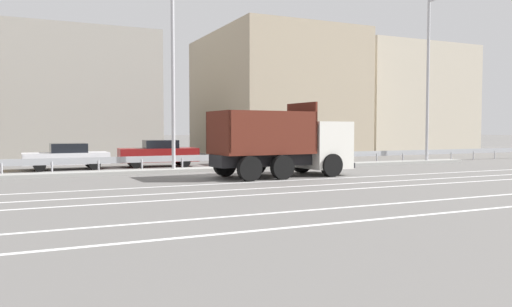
{
  "coord_description": "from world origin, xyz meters",
  "views": [
    {
      "loc": [
        -8.51,
        -22.08,
        2.13
      ],
      "look_at": [
        1.71,
        -0.04,
        0.96
      ],
      "focal_mm": 35.0,
      "sensor_mm": 36.0,
      "label": 1
    }
  ],
  "objects_px": {
    "median_road_sign": "(328,146)",
    "parked_car_4": "(159,153)",
    "street_lamp_2": "(430,73)",
    "parked_car_3": "(67,156)",
    "street_lamp_1": "(173,52)",
    "parked_car_5": "(250,152)",
    "dump_truck": "(296,148)"
  },
  "relations": [
    {
      "from": "parked_car_3",
      "to": "parked_car_5",
      "type": "distance_m",
      "value": 10.58
    },
    {
      "from": "street_lamp_2",
      "to": "parked_car_3",
      "type": "distance_m",
      "value": 22.19
    },
    {
      "from": "street_lamp_2",
      "to": "parked_car_5",
      "type": "bearing_deg",
      "value": 159.6
    },
    {
      "from": "median_road_sign",
      "to": "street_lamp_2",
      "type": "distance_m",
      "value": 8.71
    },
    {
      "from": "street_lamp_2",
      "to": "parked_car_3",
      "type": "bearing_deg",
      "value": 168.64
    },
    {
      "from": "parked_car_3",
      "to": "parked_car_4",
      "type": "distance_m",
      "value": 4.95
    },
    {
      "from": "dump_truck",
      "to": "median_road_sign",
      "type": "bearing_deg",
      "value": 129.26
    },
    {
      "from": "dump_truck",
      "to": "street_lamp_2",
      "type": "bearing_deg",
      "value": 105.08
    },
    {
      "from": "median_road_sign",
      "to": "parked_car_3",
      "type": "height_order",
      "value": "median_road_sign"
    },
    {
      "from": "median_road_sign",
      "to": "street_lamp_2",
      "type": "xyz_separation_m",
      "value": [
        7.45,
        -0.1,
        4.51
      ]
    },
    {
      "from": "dump_truck",
      "to": "median_road_sign",
      "type": "height_order",
      "value": "dump_truck"
    },
    {
      "from": "street_lamp_2",
      "to": "median_road_sign",
      "type": "bearing_deg",
      "value": 179.25
    },
    {
      "from": "parked_car_3",
      "to": "street_lamp_2",
      "type": "bearing_deg",
      "value": -102.2
    },
    {
      "from": "parked_car_3",
      "to": "street_lamp_1",
      "type": "bearing_deg",
      "value": -132.23
    },
    {
      "from": "parked_car_3",
      "to": "parked_car_4",
      "type": "bearing_deg",
      "value": -90.96
    },
    {
      "from": "median_road_sign",
      "to": "parked_car_3",
      "type": "distance_m",
      "value": 14.37
    },
    {
      "from": "parked_car_4",
      "to": "street_lamp_2",
      "type": "bearing_deg",
      "value": -100.97
    },
    {
      "from": "parked_car_4",
      "to": "parked_car_3",
      "type": "bearing_deg",
      "value": 93.57
    },
    {
      "from": "street_lamp_1",
      "to": "parked_car_4",
      "type": "relative_size",
      "value": 2.41
    },
    {
      "from": "street_lamp_1",
      "to": "parked_car_3",
      "type": "distance_m",
      "value": 8.17
    },
    {
      "from": "street_lamp_2",
      "to": "parked_car_4",
      "type": "distance_m",
      "value": 17.5
    },
    {
      "from": "dump_truck",
      "to": "parked_car_4",
      "type": "xyz_separation_m",
      "value": [
        -4.42,
        8.15,
        -0.5
      ]
    },
    {
      "from": "parked_car_4",
      "to": "street_lamp_1",
      "type": "bearing_deg",
      "value": -179.63
    },
    {
      "from": "dump_truck",
      "to": "parked_car_5",
      "type": "xyz_separation_m",
      "value": [
        1.21,
        7.85,
        -0.56
      ]
    },
    {
      "from": "street_lamp_1",
      "to": "parked_car_4",
      "type": "xyz_separation_m",
      "value": [
        0.24,
        4.14,
        -5.17
      ]
    },
    {
      "from": "street_lamp_1",
      "to": "parked_car_5",
      "type": "relative_size",
      "value": 2.61
    },
    {
      "from": "street_lamp_2",
      "to": "parked_car_5",
      "type": "height_order",
      "value": "street_lamp_2"
    },
    {
      "from": "median_road_sign",
      "to": "parked_car_4",
      "type": "xyz_separation_m",
      "value": [
        -8.8,
        4.15,
        -0.42
      ]
    },
    {
      "from": "street_lamp_1",
      "to": "parked_car_5",
      "type": "bearing_deg",
      "value": 33.22
    },
    {
      "from": "dump_truck",
      "to": "street_lamp_1",
      "type": "distance_m",
      "value": 7.72
    },
    {
      "from": "street_lamp_2",
      "to": "parked_car_3",
      "type": "xyz_separation_m",
      "value": [
        -21.19,
        4.26,
        -5.0
      ]
    },
    {
      "from": "parked_car_5",
      "to": "parked_car_3",
      "type": "bearing_deg",
      "value": 91.68
    }
  ]
}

